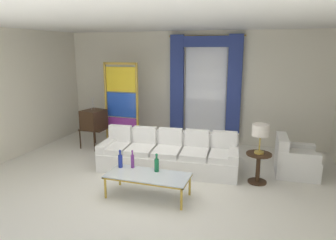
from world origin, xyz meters
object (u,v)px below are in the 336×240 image
Objects in this scene: stained_glass_divider at (122,106)px; bottle_crystal_tall at (157,164)px; bottle_amber_squat at (120,160)px; vintage_tv at (94,120)px; bottle_blue_decanter at (132,161)px; armchair_white at (294,161)px; peacock_figurine at (129,141)px; table_lamp_brass at (261,131)px; couch_white_long at (169,155)px; round_side_table at (258,165)px; coffee_table at (148,176)px.

bottle_crystal_tall is at bearing -52.47° from stained_glass_divider.
vintage_tv is (-1.76, 2.03, 0.18)m from bottle_amber_squat.
bottle_blue_decanter is 3.31m from armchair_white.
stained_glass_divider is 0.95m from peacock_figurine.
armchair_white is 1.20m from table_lamp_brass.
bottle_crystal_tall is (0.14, -1.16, 0.24)m from couch_white_long.
bottle_crystal_tall is 0.25× the size of vintage_tv.
peacock_figurine is 1.01× the size of round_side_table.
coffee_table is 1.69× the size of armchair_white.
coffee_table is 2.43× the size of round_side_table.
armchair_white is 0.94m from round_side_table.
armchair_white is 0.39× the size of stained_glass_divider.
couch_white_long is at bearing -33.85° from peacock_figurine.
couch_white_long reaches higher than peacock_figurine.
bottle_blue_decanter is at bearing -155.94° from table_lamp_brass.
armchair_white is at bearing 34.70° from bottle_crystal_tall.
bottle_amber_squat is at bearing -167.33° from bottle_blue_decanter.
bottle_crystal_tall is 0.15× the size of stained_glass_divider.
bottle_amber_squat is 2.70m from vintage_tv.
couch_white_long is at bearing 97.00° from bottle_crystal_tall.
bottle_blue_decanter is 0.57× the size of round_side_table.
armchair_white reaches higher than bottle_blue_decanter.
coffee_table is at bearing -88.12° from couch_white_long.
bottle_crystal_tall is at bearing -149.40° from round_side_table.
vintage_tv is at bearing 137.07° from coffee_table.
couch_white_long reaches higher than bottle_blue_decanter.
bottle_blue_decanter is at bearing 150.20° from coffee_table.
armchair_white is at bearing 43.39° from table_lamp_brass.
couch_white_long is 2.06× the size of coffee_table.
peacock_figurine is (-1.42, 2.28, -0.16)m from coffee_table.
couch_white_long reaches higher than round_side_table.
bottle_amber_squat is at bearing -49.05° from vintage_tv.
round_side_table is at bearing -4.73° from couch_white_long.
table_lamp_brass is (1.81, 1.20, 0.65)m from coffee_table.
table_lamp_brass is at bearing -13.54° from vintage_tv.
vintage_tv is 2.36× the size of table_lamp_brass.
round_side_table is (1.71, 1.01, -0.19)m from bottle_crystal_tall.
table_lamp_brass is at bearing -21.32° from stained_glass_divider.
round_side_table is at bearing -13.54° from vintage_tv.
peacock_figurine is 3.41m from round_side_table.
coffee_table is 2.69m from peacock_figurine.
peacock_figurine is at bearing 4.37° from vintage_tv.
peacock_figurine is at bearing 173.72° from armchair_white.
round_side_table is at bearing -18.45° from peacock_figurine.
coffee_table is 3.19m from stained_glass_divider.
armchair_white is (2.54, 0.49, -0.02)m from couch_white_long.
couch_white_long is 1.33m from bottle_amber_squat.
bottle_blue_decanter is 2.81m from vintage_tv.
round_side_table is (1.85, -0.15, 0.05)m from couch_white_long.
stained_glass_divider reaches higher than bottle_blue_decanter.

